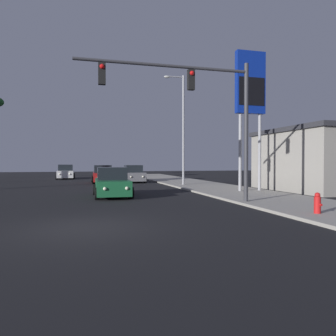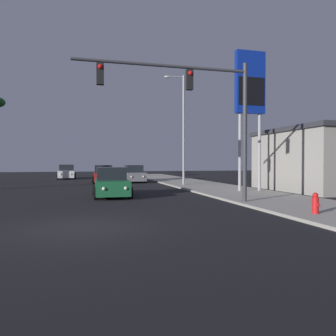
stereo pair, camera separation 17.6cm
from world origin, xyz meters
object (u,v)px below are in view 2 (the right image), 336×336
at_px(street_lamp, 182,124).
at_px(fire_hydrant, 315,203).
at_px(car_white, 67,172).
at_px(traffic_light_mast, 199,101).
at_px(car_red, 103,175).
at_px(car_grey, 134,174).
at_px(car_green, 111,183).
at_px(gas_station_sign, 250,90).

distance_m(street_lamp, fire_hydrant, 16.50).
xyz_separation_m(car_white, traffic_light_mast, (6.96, -26.44, 4.00)).
height_order(traffic_light_mast, street_lamp, street_lamp).
bearing_deg(traffic_light_mast, car_white, 104.75).
bearing_deg(car_red, traffic_light_mast, 101.86).
relative_size(traffic_light_mast, street_lamp, 0.89).
height_order(car_grey, car_white, same).
bearing_deg(car_green, traffic_light_mast, 126.84).
xyz_separation_m(traffic_light_mast, street_lamp, (2.85, 11.87, 0.36)).
bearing_deg(car_white, traffic_light_mast, 104.45).
bearing_deg(gas_station_sign, car_green, -178.62).
xyz_separation_m(street_lamp, fire_hydrant, (0.18, -15.84, -4.63)).
xyz_separation_m(car_green, street_lamp, (6.37, 6.93, 4.36)).
relative_size(car_green, car_white, 1.00).
distance_m(car_white, traffic_light_mast, 27.64).
xyz_separation_m(car_grey, traffic_light_mast, (0.23, -17.97, 4.00)).
height_order(car_red, street_lamp, street_lamp).
height_order(car_grey, street_lamp, street_lamp).
bearing_deg(fire_hydrant, gas_station_sign, 75.58).
height_order(car_green, gas_station_sign, gas_station_sign).
bearing_deg(gas_station_sign, car_white, 120.11).
xyz_separation_m(car_red, car_white, (-3.76, 8.61, 0.00)).
distance_m(car_green, traffic_light_mast, 7.27).
bearing_deg(car_red, car_white, -64.74).
relative_size(car_grey, car_green, 1.00).
height_order(car_red, fire_hydrant, car_red).
bearing_deg(car_green, car_grey, -102.74).
relative_size(car_red, gas_station_sign, 0.48).
relative_size(street_lamp, fire_hydrant, 11.84).
bearing_deg(gas_station_sign, street_lamp, 110.64).
distance_m(car_grey, car_white, 10.82).
height_order(car_grey, car_green, same).
bearing_deg(car_grey, car_red, 2.84).
distance_m(street_lamp, gas_station_sign, 7.33).
bearing_deg(traffic_light_mast, street_lamp, 76.50).
height_order(car_white, fire_hydrant, car_white).
height_order(gas_station_sign, fire_hydrant, gas_station_sign).
bearing_deg(car_grey, gas_station_sign, 113.94).
distance_m(car_red, traffic_light_mast, 18.56).
height_order(car_white, street_lamp, street_lamp).
bearing_deg(fire_hydrant, traffic_light_mast, 127.46).
relative_size(car_red, car_white, 1.00).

